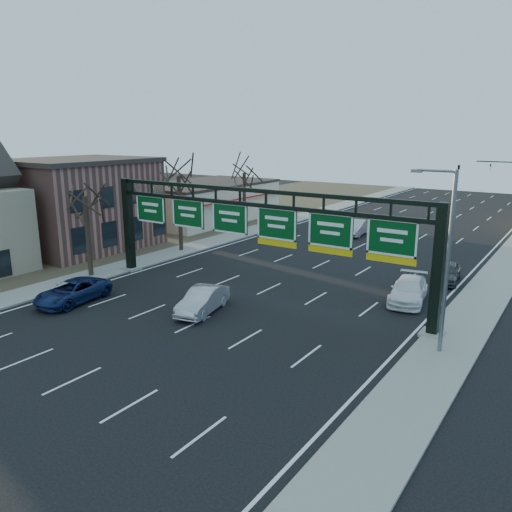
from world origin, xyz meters
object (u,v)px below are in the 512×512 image
Objects in this scene: sign_gantry at (255,228)px; car_blue_suv at (73,292)px; car_white_wagon at (409,290)px; car_silver_sedan at (203,300)px.

car_blue_suv is at bearing -140.56° from sign_gantry.
car_white_wagon is (8.69, 4.84, -3.88)m from sign_gantry.
car_blue_suv is (-9.05, -7.44, -3.91)m from sign_gantry.
sign_gantry is at bearing 32.65° from car_blue_suv.
car_silver_sedan is at bearing 15.49° from car_blue_suv.
sign_gantry reaches higher than car_blue_suv.
sign_gantry is 5.38× the size of car_silver_sedan.
car_blue_suv is at bearing -155.43° from car_white_wagon.
car_white_wagon is at bearing 29.95° from car_silver_sedan.
car_blue_suv is 1.00× the size of car_white_wagon.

